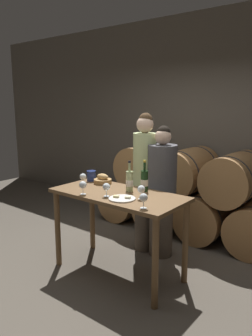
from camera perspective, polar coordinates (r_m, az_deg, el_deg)
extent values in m
plane|color=#564F44|center=(3.87, -1.33, -17.73)|extent=(10.00, 10.00, 0.00)
cube|color=#60594F|center=(5.22, 13.89, 7.98)|extent=(10.00, 0.12, 3.20)
cylinder|color=#9E7042|center=(5.49, 0.66, -5.10)|extent=(0.65, 0.91, 0.65)
cylinder|color=#2D2D33|center=(5.27, -1.28, -5.81)|extent=(0.66, 0.02, 0.66)
cylinder|color=#2D2D33|center=(5.71, 2.45, -4.44)|extent=(0.66, 0.02, 0.66)
cylinder|color=#9E7042|center=(5.11, 6.91, -6.45)|extent=(0.65, 0.91, 0.65)
cylinder|color=#2D2D33|center=(4.87, 5.11, -7.30)|extent=(0.66, 0.02, 0.66)
cylinder|color=#2D2D33|center=(5.35, 8.55, -5.67)|extent=(0.66, 0.02, 0.66)
cylinder|color=#9E7042|center=(4.81, 14.09, -7.89)|extent=(0.65, 0.91, 0.65)
cylinder|color=#2D2D33|center=(4.56, 12.56, -8.90)|extent=(0.66, 0.02, 0.66)
cylinder|color=#2D2D33|center=(5.06, 15.46, -6.97)|extent=(0.66, 0.02, 0.66)
cylinder|color=#2D2D33|center=(4.33, 21.04, -10.53)|extent=(0.66, 0.02, 0.66)
cylinder|color=#9E7042|center=(5.15, 3.76, 0.45)|extent=(0.65, 0.91, 0.65)
cylinder|color=#2D2D33|center=(4.91, 1.83, -0.06)|extent=(0.66, 0.02, 0.66)
cylinder|color=#2D2D33|center=(5.39, 5.51, 0.92)|extent=(0.66, 0.02, 0.66)
cylinder|color=#9E7042|center=(4.80, 10.64, -0.54)|extent=(0.65, 0.91, 0.65)
cylinder|color=#2D2D33|center=(4.54, 8.93, -1.14)|extent=(0.66, 0.02, 0.66)
cylinder|color=#2D2D33|center=(5.05, 12.18, 0.00)|extent=(0.66, 0.02, 0.66)
cylinder|color=#9E7042|center=(4.52, 18.47, -1.66)|extent=(0.65, 0.91, 0.65)
cylinder|color=#2D2D33|center=(4.26, 17.13, -2.38)|extent=(0.66, 0.02, 0.66)
cylinder|color=#2D2D33|center=(4.79, 19.67, -1.02)|extent=(0.66, 0.02, 0.66)
cylinder|color=brown|center=(3.93, -11.82, -10.32)|extent=(0.06, 0.06, 0.89)
cylinder|color=brown|center=(3.10, 5.11, -16.27)|extent=(0.06, 0.06, 0.89)
cylinder|color=brown|center=(4.29, -5.90, -8.23)|extent=(0.06, 0.06, 0.89)
cylinder|color=brown|center=(3.55, 10.31, -12.69)|extent=(0.06, 0.06, 0.89)
cube|color=brown|center=(3.52, -1.40, -4.67)|extent=(1.47, 0.69, 0.04)
cylinder|color=#4C4238|center=(4.26, 3.14, -8.68)|extent=(0.23, 0.23, 0.84)
cylinder|color=beige|center=(4.06, 3.25, 1.39)|extent=(0.29, 0.29, 0.67)
sphere|color=beige|center=(4.01, 3.32, 7.57)|extent=(0.21, 0.21, 0.21)
sphere|color=#47331E|center=(4.01, 3.44, 8.39)|extent=(0.17, 0.17, 0.17)
cylinder|color=#4C4238|center=(4.14, 6.12, -9.86)|extent=(0.29, 0.29, 0.78)
cylinder|color=#4C4C51|center=(3.94, 6.34, -0.40)|extent=(0.35, 0.35, 0.61)
sphere|color=beige|center=(3.88, 6.47, 5.43)|extent=(0.19, 0.19, 0.19)
sphere|color=black|center=(3.88, 6.58, 6.22)|extent=(0.16, 0.16, 0.16)
cylinder|color=#193819|center=(3.56, 3.23, -2.27)|extent=(0.08, 0.08, 0.23)
cylinder|color=#193819|center=(3.52, 3.26, 0.26)|extent=(0.03, 0.03, 0.09)
cylinder|color=gold|center=(3.51, 3.27, 1.19)|extent=(0.03, 0.03, 0.02)
cylinder|color=white|center=(3.56, 3.23, -2.55)|extent=(0.08, 0.08, 0.07)
cylinder|color=#ADBC7F|center=(3.55, 0.61, -2.34)|extent=(0.08, 0.08, 0.22)
cylinder|color=#ADBC7F|center=(3.51, 0.61, 0.16)|extent=(0.03, 0.03, 0.09)
cylinder|color=black|center=(3.50, 0.62, 1.08)|extent=(0.03, 0.03, 0.02)
cylinder|color=white|center=(3.55, 0.61, -2.61)|extent=(0.08, 0.08, 0.07)
cylinder|color=navy|center=(4.04, -6.06, -1.36)|extent=(0.11, 0.11, 0.13)
cylinder|color=navy|center=(4.03, -6.08, -0.57)|extent=(0.12, 0.12, 0.01)
cylinder|color=#A87F4C|center=(3.91, -4.07, -2.32)|extent=(0.21, 0.21, 0.05)
ellipsoid|color=tan|center=(3.90, -4.08, -1.52)|extent=(0.16, 0.10, 0.07)
cylinder|color=white|center=(3.28, -0.69, -5.35)|extent=(0.27, 0.27, 0.01)
cube|color=beige|center=(3.26, 0.34, -5.13)|extent=(0.07, 0.06, 0.02)
cube|color=beige|center=(3.30, -1.71, -4.97)|extent=(0.07, 0.06, 0.02)
cylinder|color=white|center=(3.86, -7.49, -2.97)|extent=(0.06, 0.06, 0.00)
cylinder|color=white|center=(3.85, -7.50, -2.48)|extent=(0.01, 0.01, 0.06)
sphere|color=white|center=(3.83, -7.53, -1.52)|extent=(0.08, 0.08, 0.08)
cylinder|color=white|center=(3.49, -7.47, -4.52)|extent=(0.06, 0.06, 0.00)
cylinder|color=white|center=(3.48, -7.49, -3.98)|extent=(0.01, 0.01, 0.06)
sphere|color=white|center=(3.46, -7.52, -2.93)|extent=(0.08, 0.08, 0.08)
cylinder|color=white|center=(3.39, -3.42, -4.93)|extent=(0.06, 0.06, 0.00)
cylinder|color=white|center=(3.38, -3.43, -4.37)|extent=(0.01, 0.01, 0.06)
sphere|color=white|center=(3.36, -3.44, -3.29)|extent=(0.08, 0.08, 0.08)
cylinder|color=white|center=(3.30, 2.66, -5.38)|extent=(0.06, 0.06, 0.00)
cylinder|color=white|center=(3.29, 2.67, -4.81)|extent=(0.01, 0.01, 0.06)
sphere|color=white|center=(3.27, 2.68, -3.70)|extent=(0.08, 0.08, 0.08)
cylinder|color=white|center=(3.02, 3.06, -6.98)|extent=(0.06, 0.06, 0.00)
cylinder|color=white|center=(3.01, 3.06, -6.36)|extent=(0.01, 0.01, 0.06)
sphere|color=white|center=(2.99, 3.08, -5.16)|extent=(0.08, 0.08, 0.08)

